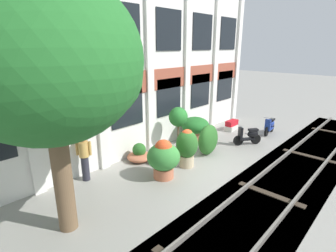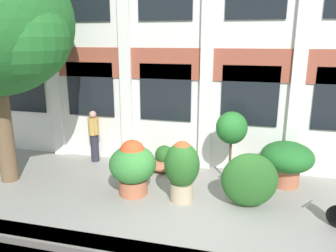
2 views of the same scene
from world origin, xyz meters
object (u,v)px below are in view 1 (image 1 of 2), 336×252
potted_plant_glazed_jar (187,146)px  broadleaf_tree (48,65)px  potted_plant_wide_bowl (139,154)px  scooter_near_curb (249,136)px  potted_plant_terracotta_small (178,119)px  resident_by_doorway (84,157)px  scooter_second_parked (270,126)px  potted_plant_fluted_column (164,157)px  potted_plant_square_trough (232,125)px  potted_plant_ribbed_drum (195,127)px  topiary_hedge (208,140)px

potted_plant_glazed_jar → broadleaf_tree: bearing=-179.7°
potted_plant_glazed_jar → potted_plant_wide_bowl: size_ratio=1.50×
broadleaf_tree → scooter_near_curb: bearing=-4.3°
broadleaf_tree → potted_plant_terracotta_small: (5.93, 1.37, -2.64)m
potted_plant_glazed_jar → resident_by_doorway: 3.75m
potted_plant_wide_bowl → scooter_second_parked: (7.02, -2.51, 0.17)m
broadleaf_tree → potted_plant_terracotta_small: broadleaf_tree is taller
potted_plant_terracotta_small → resident_by_doorway: bearing=172.6°
potted_plant_fluted_column → resident_by_doorway: size_ratio=0.86×
potted_plant_wide_bowl → scooter_second_parked: size_ratio=0.73×
potted_plant_square_trough → scooter_second_parked: 2.00m
scooter_near_curb → resident_by_doorway: bearing=15.3°
potted_plant_glazed_jar → potted_plant_fluted_column: (-1.26, 0.04, -0.09)m
broadleaf_tree → potted_plant_terracotta_small: size_ratio=3.08×
potted_plant_glazed_jar → scooter_near_curb: size_ratio=1.28×
broadleaf_tree → scooter_second_parked: size_ratio=4.39×
scooter_near_curb → resident_by_doorway: (-7.05, 2.58, 0.45)m
potted_plant_square_trough → resident_by_doorway: 8.61m
broadleaf_tree → potted_plant_ribbed_drum: (7.39, 1.53, -3.38)m
potted_plant_square_trough → potted_plant_terracotta_small: 4.44m
scooter_second_parked → topiary_hedge: size_ratio=1.06×
broadleaf_tree → potted_plant_ribbed_drum: broadleaf_tree is taller
potted_plant_glazed_jar → potted_plant_wide_bowl: (-0.90, 1.74, -0.59)m
potted_plant_terracotta_small → scooter_near_curb: 3.58m
broadleaf_tree → resident_by_doorway: (1.65, 1.92, -3.22)m
topiary_hedge → potted_plant_ribbed_drum: bearing=56.3°
broadleaf_tree → potted_plant_glazed_jar: bearing=0.3°
broadleaf_tree → potted_plant_wide_bowl: 5.80m
broadleaf_tree → potted_plant_terracotta_small: 6.63m
potted_plant_square_trough → resident_by_doorway: resident_by_doorway is taller
resident_by_doorway → topiary_hedge: (4.80, -1.80, -0.23)m
potted_plant_fluted_column → potted_plant_glazed_jar: bearing=-1.7°
potted_plant_glazed_jar → topiary_hedge: 1.59m
potted_plant_square_trough → potted_plant_fluted_column: bearing=-171.1°
potted_plant_ribbed_drum → potted_plant_terracotta_small: size_ratio=0.69×
potted_plant_wide_bowl → potted_plant_ribbed_drum: bearing=-4.0°
potted_plant_terracotta_small → resident_by_doorway: 4.35m
topiary_hedge → potted_plant_wide_bowl: bearing=146.3°
resident_by_doorway → topiary_hedge: 5.14m
potted_plant_ribbed_drum → scooter_near_curb: size_ratio=1.16×
potted_plant_fluted_column → potted_plant_ribbed_drum: potted_plant_fluted_column is taller
potted_plant_wide_bowl → scooter_near_curb: scooter_near_curb is taller
resident_by_doorway → potted_plant_wide_bowl: bearing=132.3°
potted_plant_ribbed_drum → topiary_hedge: 1.69m
broadleaf_tree → potted_plant_glazed_jar: 5.86m
broadleaf_tree → resident_by_doorway: size_ratio=3.69×
potted_plant_terracotta_small → resident_by_doorway: (-4.28, 0.55, -0.58)m
potted_plant_square_trough → potted_plant_ribbed_drum: potted_plant_ribbed_drum is taller
broadleaf_tree → scooter_near_curb: size_ratio=5.16×
potted_plant_ribbed_drum → resident_by_doorway: 5.76m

